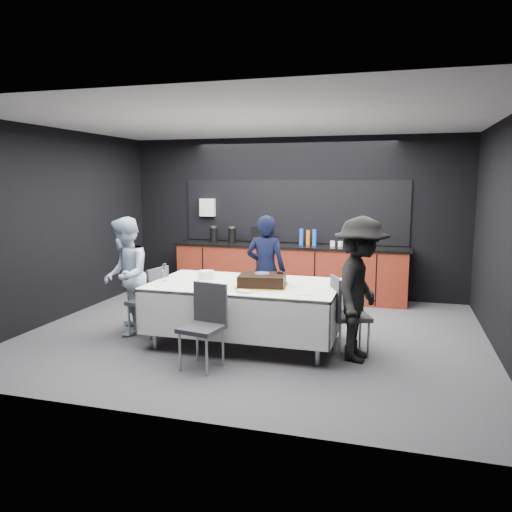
# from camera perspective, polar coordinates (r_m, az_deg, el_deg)

# --- Properties ---
(ground) EXTENTS (6.00, 6.00, 0.00)m
(ground) POSITION_cam_1_polar(r_m,az_deg,el_deg) (6.79, -0.24, -8.91)
(ground) COLOR #47484D
(ground) RESTS_ON ground
(room_shell) EXTENTS (6.04, 5.04, 2.82)m
(room_shell) POSITION_cam_1_polar(r_m,az_deg,el_deg) (6.48, -0.25, 6.96)
(room_shell) COLOR white
(room_shell) RESTS_ON ground
(kitchenette) EXTENTS (4.10, 0.64, 2.05)m
(kitchenette) POSITION_cam_1_polar(r_m,az_deg,el_deg) (8.76, 3.72, -1.27)
(kitchenette) COLOR maroon
(kitchenette) RESTS_ON ground
(party_table) EXTENTS (2.32, 1.32, 0.78)m
(party_table) POSITION_cam_1_polar(r_m,az_deg,el_deg) (6.25, -1.27, -4.37)
(party_table) COLOR #99999E
(party_table) RESTS_ON ground
(cake_assembly) EXTENTS (0.65, 0.56, 0.18)m
(cake_assembly) POSITION_cam_1_polar(r_m,az_deg,el_deg) (6.03, 0.73, -2.79)
(cake_assembly) COLOR gold
(cake_assembly) RESTS_ON party_table
(plate_stack) EXTENTS (0.22, 0.22, 0.10)m
(plate_stack) POSITION_cam_1_polar(r_m,az_deg,el_deg) (6.54, -5.70, -2.15)
(plate_stack) COLOR white
(plate_stack) RESTS_ON party_table
(loose_plate_near) EXTENTS (0.20, 0.20, 0.01)m
(loose_plate_near) POSITION_cam_1_polar(r_m,az_deg,el_deg) (6.14, -6.16, -3.30)
(loose_plate_near) COLOR white
(loose_plate_near) RESTS_ON party_table
(loose_plate_right_a) EXTENTS (0.20, 0.20, 0.01)m
(loose_plate_right_a) POSITION_cam_1_polar(r_m,az_deg,el_deg) (6.11, 4.63, -3.34)
(loose_plate_right_a) COLOR white
(loose_plate_right_a) RESTS_ON party_table
(loose_plate_right_b) EXTENTS (0.21, 0.21, 0.01)m
(loose_plate_right_b) POSITION_cam_1_polar(r_m,az_deg,el_deg) (5.67, 5.34, -4.29)
(loose_plate_right_b) COLOR white
(loose_plate_right_b) RESTS_ON party_table
(loose_plate_far) EXTENTS (0.21, 0.21, 0.01)m
(loose_plate_far) POSITION_cam_1_polar(r_m,az_deg,el_deg) (6.63, 0.35, -2.36)
(loose_plate_far) COLOR white
(loose_plate_far) RESTS_ON party_table
(fork_pile) EXTENTS (0.19, 0.14, 0.03)m
(fork_pile) POSITION_cam_1_polar(r_m,az_deg,el_deg) (5.70, -1.34, -4.09)
(fork_pile) COLOR white
(fork_pile) RESTS_ON party_table
(champagne_flute) EXTENTS (0.06, 0.06, 0.22)m
(champagne_flute) POSITION_cam_1_polar(r_m,az_deg,el_deg) (6.43, -10.43, -1.44)
(champagne_flute) COLOR white
(champagne_flute) RESTS_ON party_table
(chair_left) EXTENTS (0.49, 0.49, 0.92)m
(chair_left) POSITION_cam_1_polar(r_m,az_deg,el_deg) (6.73, -11.84, -4.54)
(chair_left) COLOR #2F2F34
(chair_left) RESTS_ON ground
(chair_right) EXTENTS (0.54, 0.54, 0.92)m
(chair_right) POSITION_cam_1_polar(r_m,az_deg,el_deg) (6.02, 10.08, -6.06)
(chair_right) COLOR #2F2F34
(chair_right) RESTS_ON ground
(chair_near) EXTENTS (0.49, 0.49, 0.92)m
(chair_near) POSITION_cam_1_polar(r_m,az_deg,el_deg) (5.57, -5.83, -7.20)
(chair_near) COLOR #2F2F34
(chair_near) RESTS_ON ground
(person_center) EXTENTS (0.58, 0.39, 1.57)m
(person_center) POSITION_cam_1_polar(r_m,az_deg,el_deg) (7.09, 1.14, -1.63)
(person_center) COLOR black
(person_center) RESTS_ON ground
(person_left) EXTENTS (0.87, 0.95, 1.57)m
(person_left) POSITION_cam_1_polar(r_m,az_deg,el_deg) (6.88, -14.70, -2.22)
(person_left) COLOR #A9BFD4
(person_left) RESTS_ON ground
(person_right) EXTENTS (0.75, 1.14, 1.65)m
(person_right) POSITION_cam_1_polar(r_m,az_deg,el_deg) (5.79, 11.81, -3.74)
(person_right) COLOR black
(person_right) RESTS_ON ground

